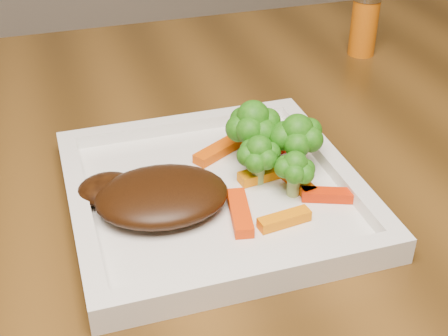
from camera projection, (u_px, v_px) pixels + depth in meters
name	position (u px, v px, depth m)	size (l,w,h in m)	color
plate	(214.00, 197.00, 0.60)	(0.27, 0.27, 0.01)	white
steak	(162.00, 196.00, 0.57)	(0.12, 0.09, 0.03)	#311707
broccoli_0	(253.00, 130.00, 0.62)	(0.06, 0.06, 0.07)	#176210
broccoli_1	(297.00, 143.00, 0.61)	(0.06, 0.06, 0.06)	#2A6911
broccoli_2	(295.00, 168.00, 0.58)	(0.04, 0.04, 0.06)	#356911
broccoli_3	(259.00, 155.00, 0.59)	(0.05, 0.05, 0.06)	#1E6B11
carrot_0	(284.00, 219.00, 0.55)	(0.05, 0.01, 0.01)	orange
carrot_1	(329.00, 195.00, 0.58)	(0.05, 0.01, 0.01)	red
carrot_2	(240.00, 213.00, 0.56)	(0.06, 0.02, 0.01)	#E53603
carrot_3	(289.00, 144.00, 0.66)	(0.06, 0.02, 0.01)	red
carrot_4	(218.00, 150.00, 0.65)	(0.06, 0.02, 0.01)	#D54A03
carrot_5	(296.00, 181.00, 0.60)	(0.05, 0.01, 0.01)	#CC4803
carrot_6	(267.00, 173.00, 0.61)	(0.06, 0.02, 0.01)	orange
spice_shaker	(364.00, 23.00, 0.88)	(0.04, 0.04, 0.09)	#CE610B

